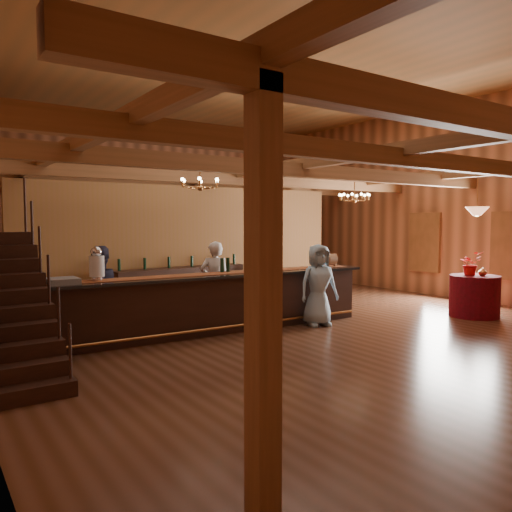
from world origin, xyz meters
TOP-DOWN VIEW (x-y plane):
  - floor at (0.00, 0.00)m, footprint 14.00×14.00m
  - ceiling at (0.00, 0.00)m, footprint 14.00×14.00m
  - wall_back at (0.00, 7.00)m, footprint 12.00×0.10m
  - wall_right at (6.00, 0.00)m, footprint 0.10×14.00m
  - beam_grid at (0.00, 0.51)m, footprint 11.90×13.90m
  - support_posts at (0.00, -0.50)m, footprint 9.20×10.20m
  - partition_wall at (-0.50, 3.50)m, footprint 9.00×0.18m
  - window_right_front at (5.95, -1.60)m, footprint 0.12×1.05m
  - window_right_back at (5.95, 1.00)m, footprint 0.12×1.05m
  - staircase at (-5.45, -0.74)m, footprint 1.00×2.80m
  - backroom_boxes at (-0.29, 5.50)m, footprint 4.10×0.60m
  - tasting_bar at (-1.69, 0.10)m, footprint 6.88×1.15m
  - beverage_dispenser at (-3.98, 0.25)m, footprint 0.26×0.26m
  - glass_rack_tray at (-4.58, 0.16)m, footprint 0.50×0.50m
  - raffle_drum at (1.18, -0.07)m, footprint 0.34×0.24m
  - bar_bottle_0 at (-1.49, 0.22)m, footprint 0.07×0.07m
  - bar_bottle_1 at (-1.35, 0.22)m, footprint 0.07×0.07m
  - bar_bottle_2 at (-0.87, 0.20)m, footprint 0.07×0.07m
  - backbar_shelf at (-1.03, 3.09)m, footprint 3.62×0.86m
  - round_table at (3.93, -1.89)m, footprint 1.09×1.09m
  - chandelier_left at (-1.91, 0.33)m, footprint 0.80×0.80m
  - chandelier_right at (2.96, 0.97)m, footprint 0.80×0.80m
  - pendant_lamp at (3.93, -1.89)m, footprint 0.52×0.52m
  - bartender at (-1.28, 0.88)m, footprint 0.75×0.65m
  - staff_second at (-3.79, 0.82)m, footprint 1.02×0.92m
  - guest at (0.34, -0.62)m, footprint 0.94×0.73m
  - floor_plant at (1.30, 2.55)m, footprint 0.65×0.52m
  - table_flowers at (3.88, -1.80)m, footprint 0.59×0.55m
  - table_vase at (4.02, -2.02)m, footprint 0.20×0.20m

SIDE VIEW (x-z plane):
  - floor at x=0.00m, z-range 0.00..0.00m
  - round_table at x=3.93m, z-range 0.00..0.94m
  - backbar_shelf at x=-1.03m, z-range 0.00..1.01m
  - backroom_boxes at x=-0.29m, z-range -0.02..1.08m
  - tasting_bar at x=-1.69m, z-range 0.00..1.16m
  - floor_plant at x=1.30m, z-range 0.00..1.17m
  - guest at x=0.34m, z-range 0.00..1.70m
  - staff_second at x=-3.79m, z-range 0.00..1.72m
  - bartender at x=-1.28m, z-range 0.00..1.75m
  - staircase at x=-5.45m, z-range 0.00..2.00m
  - table_vase at x=4.02m, z-range 0.94..1.25m
  - glass_rack_tray at x=-4.58m, z-range 1.14..1.24m
  - table_flowers at x=3.88m, z-range 0.94..1.49m
  - bar_bottle_0 at x=-1.49m, z-range 1.14..1.44m
  - bar_bottle_1 at x=-1.35m, z-range 1.14..1.44m
  - bar_bottle_2 at x=-0.87m, z-range 1.14..1.44m
  - raffle_drum at x=1.18m, z-range 1.17..1.47m
  - beverage_dispenser at x=-3.98m, z-range 1.13..1.73m
  - window_right_front at x=5.95m, z-range 0.67..2.42m
  - window_right_back at x=5.95m, z-range 0.67..2.42m
  - partition_wall at x=-0.50m, z-range 0.00..3.10m
  - support_posts at x=0.00m, z-range 0.00..3.20m
  - pendant_lamp at x=3.93m, z-range 1.95..2.85m
  - wall_back at x=0.00m, z-range 0.00..5.50m
  - wall_right at x=6.00m, z-range 0.00..5.50m
  - chandelier_right at x=2.96m, z-range 2.53..3.08m
  - chandelier_left at x=-1.91m, z-range 2.70..3.14m
  - beam_grid at x=0.00m, z-range 3.05..3.44m
  - ceiling at x=0.00m, z-range 5.50..5.50m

